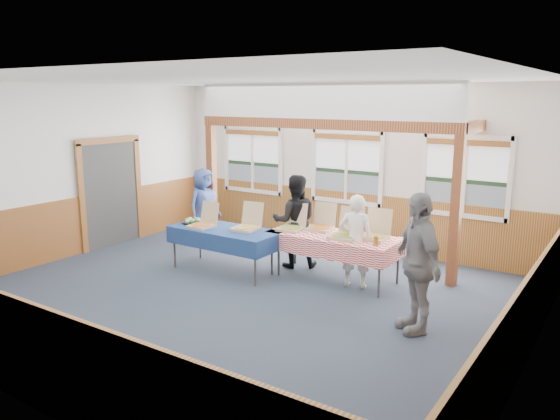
# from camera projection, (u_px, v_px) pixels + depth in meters

# --- Properties ---
(floor) EXTENTS (8.00, 8.00, 0.00)m
(floor) POSITION_uv_depth(u_px,v_px,m) (240.00, 296.00, 8.25)
(floor) COLOR #25313D
(floor) RESTS_ON ground
(ceiling) EXTENTS (8.00, 8.00, 0.00)m
(ceiling) POSITION_uv_depth(u_px,v_px,m) (236.00, 79.00, 7.60)
(ceiling) COLOR white
(ceiling) RESTS_ON wall_back
(wall_back) EXTENTS (8.00, 0.00, 8.00)m
(wall_back) POSITION_uv_depth(u_px,v_px,m) (348.00, 167.00, 10.77)
(wall_back) COLOR silver
(wall_back) RESTS_ON floor
(wall_front) EXTENTS (8.00, 0.00, 8.00)m
(wall_front) POSITION_uv_depth(u_px,v_px,m) (6.00, 247.00, 5.08)
(wall_front) COLOR silver
(wall_front) RESTS_ON floor
(wall_left) EXTENTS (0.00, 8.00, 8.00)m
(wall_left) POSITION_uv_depth(u_px,v_px,m) (68.00, 172.00, 10.10)
(wall_left) COLOR silver
(wall_left) RESTS_ON floor
(wall_right) EXTENTS (0.00, 8.00, 8.00)m
(wall_right) POSITION_uv_depth(u_px,v_px,m) (537.00, 229.00, 5.74)
(wall_right) COLOR silver
(wall_right) RESTS_ON floor
(wainscot_back) EXTENTS (7.98, 0.05, 1.10)m
(wainscot_back) POSITION_uv_depth(u_px,v_px,m) (346.00, 219.00, 10.97)
(wainscot_back) COLOR brown
(wainscot_back) RESTS_ON floor
(wainscot_front) EXTENTS (7.98, 0.05, 1.10)m
(wainscot_front) POSITION_uv_depth(u_px,v_px,m) (19.00, 350.00, 5.31)
(wainscot_front) COLOR brown
(wainscot_front) RESTS_ON floor
(wainscot_left) EXTENTS (0.05, 6.98, 1.10)m
(wainscot_left) POSITION_uv_depth(u_px,v_px,m) (73.00, 227.00, 10.31)
(wainscot_left) COLOR brown
(wainscot_left) RESTS_ON floor
(wainscot_right) EXTENTS (0.05, 6.98, 1.10)m
(wainscot_right) POSITION_uv_depth(u_px,v_px,m) (525.00, 322.00, 5.97)
(wainscot_right) COLOR brown
(wainscot_right) RESTS_ON floor
(cased_opening) EXTENTS (0.06, 1.30, 2.10)m
(cased_opening) POSITION_uv_depth(u_px,v_px,m) (111.00, 194.00, 10.93)
(cased_opening) COLOR #333333
(cased_opening) RESTS_ON wall_left
(window_left) EXTENTS (1.56, 0.10, 1.46)m
(window_left) POSITION_uv_depth(u_px,v_px,m) (253.00, 156.00, 11.97)
(window_left) COLOR white
(window_left) RESTS_ON wall_back
(window_mid) EXTENTS (1.56, 0.10, 1.46)m
(window_mid) POSITION_uv_depth(u_px,v_px,m) (347.00, 163.00, 10.72)
(window_mid) COLOR white
(window_mid) RESTS_ON wall_back
(window_right) EXTENTS (1.56, 0.10, 1.46)m
(window_right) POSITION_uv_depth(u_px,v_px,m) (466.00, 172.00, 9.47)
(window_right) COLOR white
(window_right) RESTS_ON wall_back
(post_left) EXTENTS (0.15, 0.15, 2.40)m
(post_left) POSITION_uv_depth(u_px,v_px,m) (212.00, 184.00, 11.24)
(post_left) COLOR #582713
(post_left) RESTS_ON floor
(post_right) EXTENTS (0.15, 0.15, 2.40)m
(post_right) POSITION_uv_depth(u_px,v_px,m) (456.00, 212.00, 8.51)
(post_right) COLOR #582713
(post_right) RESTS_ON floor
(cross_beam) EXTENTS (5.15, 0.18, 0.18)m
(cross_beam) POSITION_uv_depth(u_px,v_px,m) (318.00, 124.00, 9.61)
(cross_beam) COLOR #582713
(cross_beam) RESTS_ON post_left
(table_left) EXTENTS (2.03, 1.10, 0.76)m
(table_left) POSITION_uv_depth(u_px,v_px,m) (225.00, 232.00, 9.30)
(table_left) COLOR #333333
(table_left) RESTS_ON floor
(table_right) EXTENTS (2.32, 1.72, 0.76)m
(table_right) POSITION_uv_depth(u_px,v_px,m) (334.00, 238.00, 8.89)
(table_right) COLOR #333333
(table_right) RESTS_ON floor
(pizza_box_a) EXTENTS (0.38, 0.46, 0.41)m
(pizza_box_a) POSITION_uv_depth(u_px,v_px,m) (203.00, 223.00, 9.41)
(pizza_box_a) COLOR tan
(pizza_box_a) RESTS_ON table_left
(pizza_box_b) EXTENTS (0.45, 0.53, 0.44)m
(pizza_box_b) POSITION_uv_depth(u_px,v_px,m) (247.00, 226.00, 9.22)
(pizza_box_b) COLOR tan
(pizza_box_b) RESTS_ON table_left
(pizza_box_c) EXTENTS (0.44, 0.52, 0.43)m
(pizza_box_c) POSITION_uv_depth(u_px,v_px,m) (292.00, 226.00, 9.20)
(pizza_box_c) COLOR tan
(pizza_box_c) RESTS_ON table_right
(pizza_box_d) EXTENTS (0.46, 0.53, 0.43)m
(pizza_box_d) POSITION_uv_depth(u_px,v_px,m) (321.00, 226.00, 9.22)
(pizza_box_d) COLOR tan
(pizza_box_d) RESTS_ON table_right
(pizza_box_e) EXTENTS (0.43, 0.52, 0.47)m
(pizza_box_e) POSITION_uv_depth(u_px,v_px,m) (345.00, 234.00, 8.67)
(pizza_box_e) COLOR tan
(pizza_box_e) RESTS_ON table_right
(pizza_box_f) EXTENTS (0.44, 0.52, 0.45)m
(pizza_box_f) POSITION_uv_depth(u_px,v_px,m) (374.00, 234.00, 8.63)
(pizza_box_f) COLOR tan
(pizza_box_f) RESTS_ON table_right
(veggie_tray) EXTENTS (0.37, 0.37, 0.09)m
(veggie_tray) POSITION_uv_depth(u_px,v_px,m) (192.00, 221.00, 9.69)
(veggie_tray) COLOR black
(veggie_tray) RESTS_ON table_left
(drink_glass) EXTENTS (0.07, 0.07, 0.15)m
(drink_glass) POSITION_uv_depth(u_px,v_px,m) (376.00, 241.00, 8.20)
(drink_glass) COLOR #956018
(drink_glass) RESTS_ON table_right
(woman_white) EXTENTS (0.61, 0.48, 1.49)m
(woman_white) POSITION_uv_depth(u_px,v_px,m) (356.00, 241.00, 8.55)
(woman_white) COLOR white
(woman_white) RESTS_ON floor
(woman_black) EXTENTS (1.01, 0.97, 1.64)m
(woman_black) POSITION_uv_depth(u_px,v_px,m) (295.00, 221.00, 9.57)
(woman_black) COLOR black
(woman_black) RESTS_ON floor
(man_blue) EXTENTS (0.55, 0.79, 1.54)m
(man_blue) POSITION_uv_depth(u_px,v_px,m) (204.00, 205.00, 11.23)
(man_blue) COLOR #3D5599
(man_blue) RESTS_ON floor
(person_grey) EXTENTS (1.07, 1.07, 1.82)m
(person_grey) POSITION_uv_depth(u_px,v_px,m) (417.00, 263.00, 6.89)
(person_grey) COLOR gray
(person_grey) RESTS_ON floor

